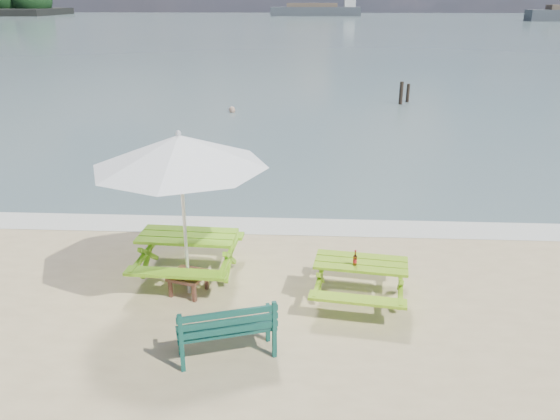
# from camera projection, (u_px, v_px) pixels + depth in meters

# --- Properties ---
(sea) EXTENTS (300.00, 300.00, 0.00)m
(sea) POSITION_uv_depth(u_px,v_px,m) (307.00, 27.00, 86.13)
(sea) COLOR slate
(sea) RESTS_ON ground
(foam_strip) EXTENTS (22.00, 0.90, 0.01)m
(foam_strip) POSITION_uv_depth(u_px,v_px,m) (275.00, 226.00, 11.40)
(foam_strip) COLOR silver
(foam_strip) RESTS_ON ground
(picnic_table_left) EXTENTS (1.71, 1.88, 0.77)m
(picnic_table_left) POSITION_uv_depth(u_px,v_px,m) (189.00, 256.00, 9.26)
(picnic_table_left) COLOR #77B81C
(picnic_table_left) RESTS_ON ground
(picnic_table_right) EXTENTS (1.63, 1.76, 0.68)m
(picnic_table_right) POSITION_uv_depth(u_px,v_px,m) (360.00, 282.00, 8.52)
(picnic_table_right) COLOR #80B11A
(picnic_table_right) RESTS_ON ground
(park_bench) EXTENTS (1.36, 0.81, 0.80)m
(park_bench) POSITION_uv_depth(u_px,v_px,m) (227.00, 339.00, 7.23)
(park_bench) COLOR #0F4239
(park_bench) RESTS_ON ground
(side_table) EXTENTS (0.66, 0.66, 0.34)m
(side_table) POSITION_uv_depth(u_px,v_px,m) (189.00, 283.00, 8.79)
(side_table) COLOR brown
(side_table) RESTS_ON ground
(patio_umbrella) EXTENTS (3.28, 3.28, 2.61)m
(patio_umbrella) POSITION_uv_depth(u_px,v_px,m) (179.00, 151.00, 7.98)
(patio_umbrella) COLOR silver
(patio_umbrella) RESTS_ON ground
(beer_bottle) EXTENTS (0.06, 0.06, 0.24)m
(beer_bottle) POSITION_uv_depth(u_px,v_px,m) (355.00, 260.00, 8.26)
(beer_bottle) COLOR #8C4114
(beer_bottle) RESTS_ON picnic_table_right
(swimmer) EXTENTS (0.60, 0.42, 1.59)m
(swimmer) POSITION_uv_depth(u_px,v_px,m) (232.00, 125.00, 22.86)
(swimmer) COLOR tan
(swimmer) RESTS_ON ground
(mooring_pilings) EXTENTS (0.56, 0.76, 1.20)m
(mooring_pilings) POSITION_uv_depth(u_px,v_px,m) (404.00, 95.00, 24.39)
(mooring_pilings) COLOR black
(mooring_pilings) RESTS_ON ground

